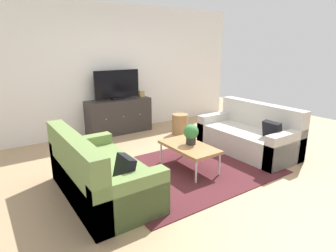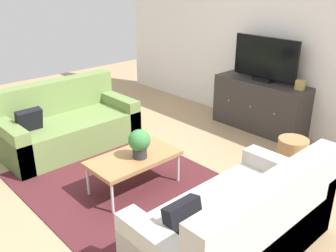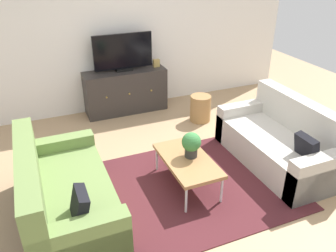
{
  "view_description": "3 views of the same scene",
  "coord_description": "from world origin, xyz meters",
  "px_view_note": "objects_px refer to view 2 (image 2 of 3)",
  "views": [
    {
      "loc": [
        -2.52,
        -3.26,
        1.84
      ],
      "look_at": [
        0.0,
        0.42,
        0.58
      ],
      "focal_mm": 30.24,
      "sensor_mm": 36.0,
      "label": 1
    },
    {
      "loc": [
        2.82,
        -2.19,
        2.18
      ],
      "look_at": [
        0.0,
        0.42,
        0.58
      ],
      "focal_mm": 39.66,
      "sensor_mm": 36.0,
      "label": 2
    },
    {
      "loc": [
        -1.49,
        -3.14,
        2.6
      ],
      "look_at": [
        0.0,
        0.42,
        0.58
      ],
      "focal_mm": 36.72,
      "sensor_mm": 36.0,
      "label": 3
    }
  ],
  "objects_px": {
    "couch_right_side": "(242,228)",
    "flat_screen_tv": "(265,59)",
    "couch_left_side": "(66,126)",
    "wicker_basket": "(291,156)",
    "coffee_table": "(134,159)",
    "potted_plant": "(139,142)",
    "mantel_clock": "(300,85)",
    "tv_console": "(260,105)"
  },
  "relations": [
    {
      "from": "couch_right_side",
      "to": "flat_screen_tv",
      "type": "bearing_deg",
      "value": 121.44
    },
    {
      "from": "couch_left_side",
      "to": "wicker_basket",
      "type": "distance_m",
      "value": 2.88
    },
    {
      "from": "coffee_table",
      "to": "flat_screen_tv",
      "type": "height_order",
      "value": "flat_screen_tv"
    },
    {
      "from": "potted_plant",
      "to": "wicker_basket",
      "type": "relative_size",
      "value": 0.71
    },
    {
      "from": "couch_left_side",
      "to": "mantel_clock",
      "type": "bearing_deg",
      "value": 50.02
    },
    {
      "from": "flat_screen_tv",
      "to": "wicker_basket",
      "type": "xyz_separation_m",
      "value": [
        1.03,
        -0.87,
        -0.83
      ]
    },
    {
      "from": "tv_console",
      "to": "couch_right_side",
      "type": "bearing_deg",
      "value": -58.34
    },
    {
      "from": "flat_screen_tv",
      "to": "mantel_clock",
      "type": "xyz_separation_m",
      "value": [
        0.58,
        -0.02,
        -0.24
      ]
    },
    {
      "from": "couch_right_side",
      "to": "flat_screen_tv",
      "type": "height_order",
      "value": "flat_screen_tv"
    },
    {
      "from": "coffee_table",
      "to": "flat_screen_tv",
      "type": "xyz_separation_m",
      "value": [
        -0.06,
        2.39,
        0.69
      ]
    },
    {
      "from": "couch_left_side",
      "to": "flat_screen_tv",
      "type": "distance_m",
      "value": 2.88
    },
    {
      "from": "couch_left_side",
      "to": "potted_plant",
      "type": "distance_m",
      "value": 1.56
    },
    {
      "from": "potted_plant",
      "to": "wicker_basket",
      "type": "xyz_separation_m",
      "value": [
        0.91,
        1.49,
        -0.34
      ]
    },
    {
      "from": "mantel_clock",
      "to": "wicker_basket",
      "type": "xyz_separation_m",
      "value": [
        0.45,
        -0.85,
        -0.58
      ]
    },
    {
      "from": "couch_right_side",
      "to": "mantel_clock",
      "type": "distance_m",
      "value": 2.59
    },
    {
      "from": "couch_left_side",
      "to": "couch_right_side",
      "type": "distance_m",
      "value": 2.88
    },
    {
      "from": "couch_left_side",
      "to": "flat_screen_tv",
      "type": "xyz_separation_m",
      "value": [
        1.41,
        2.39,
        0.77
      ]
    },
    {
      "from": "flat_screen_tv",
      "to": "wicker_basket",
      "type": "distance_m",
      "value": 1.58
    },
    {
      "from": "tv_console",
      "to": "flat_screen_tv",
      "type": "height_order",
      "value": "flat_screen_tv"
    },
    {
      "from": "coffee_table",
      "to": "tv_console",
      "type": "xyz_separation_m",
      "value": [
        -0.06,
        2.37,
        0.01
      ]
    },
    {
      "from": "couch_left_side",
      "to": "flat_screen_tv",
      "type": "relative_size",
      "value": 1.72
    },
    {
      "from": "potted_plant",
      "to": "wicker_basket",
      "type": "distance_m",
      "value": 1.78
    },
    {
      "from": "tv_console",
      "to": "coffee_table",
      "type": "bearing_deg",
      "value": -88.63
    },
    {
      "from": "tv_console",
      "to": "flat_screen_tv",
      "type": "bearing_deg",
      "value": 90.0
    },
    {
      "from": "couch_right_side",
      "to": "wicker_basket",
      "type": "relative_size",
      "value": 3.92
    },
    {
      "from": "couch_right_side",
      "to": "wicker_basket",
      "type": "distance_m",
      "value": 1.59
    },
    {
      "from": "tv_console",
      "to": "wicker_basket",
      "type": "height_order",
      "value": "tv_console"
    },
    {
      "from": "couch_left_side",
      "to": "couch_right_side",
      "type": "relative_size",
      "value": 1.0
    },
    {
      "from": "coffee_table",
      "to": "flat_screen_tv",
      "type": "bearing_deg",
      "value": 91.35
    },
    {
      "from": "couch_right_side",
      "to": "wicker_basket",
      "type": "bearing_deg",
      "value": 105.96
    },
    {
      "from": "potted_plant",
      "to": "coffee_table",
      "type": "bearing_deg",
      "value": -150.61
    },
    {
      "from": "coffee_table",
      "to": "mantel_clock",
      "type": "bearing_deg",
      "value": 77.62
    },
    {
      "from": "tv_console",
      "to": "wicker_basket",
      "type": "relative_size",
      "value": 3.18
    },
    {
      "from": "coffee_table",
      "to": "wicker_basket",
      "type": "bearing_deg",
      "value": 57.49
    },
    {
      "from": "coffee_table",
      "to": "tv_console",
      "type": "height_order",
      "value": "tv_console"
    },
    {
      "from": "couch_left_side",
      "to": "wicker_basket",
      "type": "relative_size",
      "value": 3.92
    },
    {
      "from": "couch_right_side",
      "to": "coffee_table",
      "type": "relative_size",
      "value": 1.79
    },
    {
      "from": "couch_right_side",
      "to": "mantel_clock",
      "type": "relative_size",
      "value": 13.22
    },
    {
      "from": "couch_right_side",
      "to": "flat_screen_tv",
      "type": "distance_m",
      "value": 2.91
    },
    {
      "from": "tv_console",
      "to": "mantel_clock",
      "type": "xyz_separation_m",
      "value": [
        0.58,
        0.0,
        0.43
      ]
    },
    {
      "from": "tv_console",
      "to": "flat_screen_tv",
      "type": "distance_m",
      "value": 0.68
    },
    {
      "from": "potted_plant",
      "to": "flat_screen_tv",
      "type": "relative_size",
      "value": 0.31
    }
  ]
}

